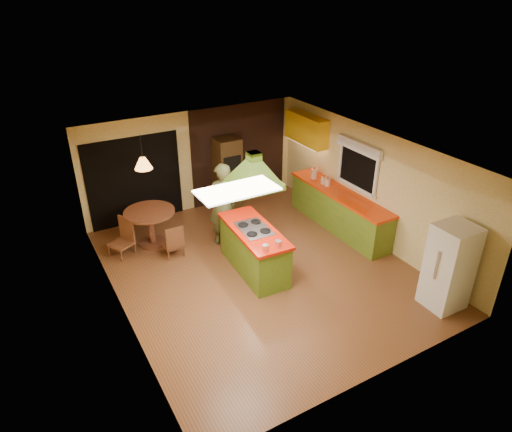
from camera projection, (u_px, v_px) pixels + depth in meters
ground at (260, 269)px, 9.23m from camera, size 6.50×6.50×0.00m
room_walls at (261, 215)px, 8.65m from camera, size 5.50×6.50×6.50m
ceiling_plane at (261, 152)px, 8.07m from camera, size 6.50×6.50×0.00m
brick_panel at (239, 153)px, 11.68m from camera, size 2.64×0.03×2.50m
nook_opening at (135, 181)px, 10.57m from camera, size 2.20×0.03×2.10m
right_counter at (339, 210)px, 10.55m from camera, size 0.62×3.05×0.92m
upper_cabinets at (306, 129)px, 11.14m from camera, size 0.34×1.40×0.70m
window_right at (359, 157)px, 9.90m from camera, size 0.12×1.35×1.06m
fluor_panel at (237, 190)px, 6.67m from camera, size 1.20×0.60×0.03m
kitchen_island at (254, 249)px, 9.01m from camera, size 0.87×1.92×0.96m
range_hood at (254, 165)px, 8.18m from camera, size 0.98×0.71×0.79m
man at (222, 204)px, 9.77m from camera, size 0.71×0.49×1.86m
refrigerator at (449, 267)px, 7.89m from camera, size 0.67×0.63×1.60m
wall_oven at (227, 173)px, 11.41m from camera, size 0.60×0.60×1.80m
dining_table at (150, 221)px, 9.85m from camera, size 1.09×1.09×0.81m
chair_left at (120, 238)px, 9.55m from camera, size 0.59×0.59×0.80m
chair_near at (173, 239)px, 9.56m from camera, size 0.42×0.42×0.73m
pendant_lamp at (143, 163)px, 9.23m from camera, size 0.41×0.41×0.24m
canister_large at (314, 174)px, 10.99m from camera, size 0.17×0.17×0.24m
canister_medium at (327, 182)px, 10.60m from camera, size 0.16×0.16×0.19m
canister_small at (323, 180)px, 10.72m from camera, size 0.17×0.17×0.17m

